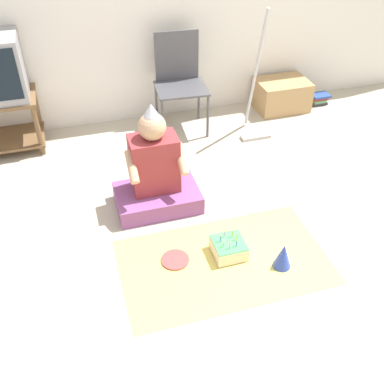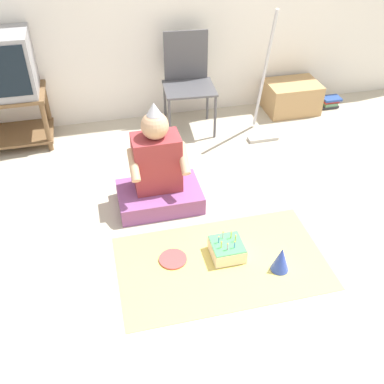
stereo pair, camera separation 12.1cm
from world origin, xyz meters
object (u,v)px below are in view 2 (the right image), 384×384
(folding_chair, at_px, (188,76))
(dust_mop, at_px, (264,104))
(tv, at_px, (3,64))
(birthday_cake, at_px, (227,249))
(cardboard_box_stack, at_px, (291,97))
(person_seated, at_px, (158,174))
(paper_plate, at_px, (173,259))
(book_pile, at_px, (330,102))
(party_hat_blue, at_px, (281,259))

(folding_chair, xyz_separation_m, dust_mop, (0.62, -0.37, -0.17))
(dust_mop, bearing_deg, tv, 169.19)
(dust_mop, height_order, birthday_cake, dust_mop)
(tv, bearing_deg, cardboard_box_stack, 0.08)
(person_seated, height_order, paper_plate, person_seated)
(tv, xyz_separation_m, dust_mop, (2.18, -0.42, -0.41))
(tv, distance_m, book_pile, 3.17)
(cardboard_box_stack, height_order, party_hat_blue, cardboard_box_stack)
(dust_mop, bearing_deg, cardboard_box_stack, 41.15)
(folding_chair, relative_size, person_seated, 1.06)
(folding_chair, height_order, cardboard_box_stack, folding_chair)
(tv, relative_size, dust_mop, 0.44)
(folding_chair, distance_m, paper_plate, 1.89)
(folding_chair, height_order, party_hat_blue, folding_chair)
(paper_plate, bearing_deg, party_hat_blue, -20.33)
(dust_mop, distance_m, birthday_cake, 1.64)
(folding_chair, relative_size, party_hat_blue, 4.83)
(book_pile, bearing_deg, person_seated, -150.36)
(book_pile, relative_size, person_seated, 0.24)
(book_pile, distance_m, party_hat_blue, 2.45)
(dust_mop, bearing_deg, folding_chair, 149.10)
(folding_chair, distance_m, book_pile, 1.60)
(birthday_cake, bearing_deg, paper_plate, 173.32)
(tv, xyz_separation_m, folding_chair, (1.56, -0.05, -0.24))
(dust_mop, bearing_deg, party_hat_blue, -106.17)
(folding_chair, height_order, person_seated, folding_chair)
(dust_mop, height_order, paper_plate, dust_mop)
(tv, distance_m, cardboard_box_stack, 2.72)
(book_pile, height_order, party_hat_blue, party_hat_blue)
(cardboard_box_stack, bearing_deg, person_seated, -143.48)
(book_pile, bearing_deg, tv, 179.63)
(folding_chair, distance_m, dust_mop, 0.74)
(person_seated, bearing_deg, paper_plate, -92.02)
(tv, relative_size, folding_chair, 0.58)
(tv, relative_size, person_seated, 0.62)
(paper_plate, bearing_deg, cardboard_box_stack, 48.19)
(birthday_cake, height_order, paper_plate, birthday_cake)
(cardboard_box_stack, relative_size, dust_mop, 0.44)
(tv, xyz_separation_m, person_seated, (1.07, -1.17, -0.49))
(party_hat_blue, bearing_deg, tv, 129.95)
(book_pile, bearing_deg, birthday_cake, -132.85)
(dust_mop, xyz_separation_m, person_seated, (-1.11, -0.75, -0.07))
(dust_mop, height_order, party_hat_blue, dust_mop)
(tv, xyz_separation_m, birthday_cake, (1.41, -1.83, -0.69))
(cardboard_box_stack, xyz_separation_m, party_hat_blue, (-0.95, -2.04, -0.05))
(birthday_cake, distance_m, paper_plate, 0.37)
(tv, height_order, person_seated, tv)
(tv, relative_size, book_pile, 2.52)
(folding_chair, relative_size, dust_mop, 0.75)
(folding_chair, relative_size, book_pile, 4.35)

